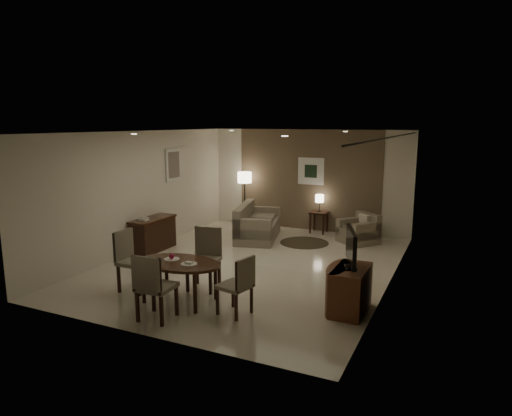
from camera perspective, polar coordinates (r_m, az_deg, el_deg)
The scene contains 31 objects.
room_shell at distance 9.52m, azimuth 0.51°, elevation 1.39°, with size 5.50×7.00×2.70m.
taupe_accent at distance 12.36m, azimuth 6.46°, elevation 3.47°, with size 3.96×0.03×2.70m, color brown.
curtain_wall at distance 8.38m, azimuth 16.24°, elevation -0.52°, with size 0.08×6.70×2.58m, color #BEB594, non-canonical shape.
curtain_rod at distance 8.24m, azimuth 16.72°, elevation 8.52°, with size 0.03×0.03×6.80m, color black.
art_back_frame at distance 12.28m, azimuth 6.89°, elevation 4.59°, with size 0.72×0.03×0.72m, color silver.
art_back_canvas at distance 12.26m, azimuth 6.87°, elevation 4.58°, with size 0.34×0.01×0.34m, color black.
art_left_frame at distance 11.49m, azimuth -10.28°, elevation 5.34°, with size 0.03×0.60×0.80m, color silver.
art_left_canvas at distance 11.49m, azimuth -10.22°, elevation 5.34°, with size 0.01×0.46×0.64m, color gray.
downlight_nl at distance 8.26m, azimuth -15.01°, elevation 8.92°, with size 0.10×0.10×0.01m, color white.
downlight_nr at distance 6.82m, azimuth 3.61°, elevation 8.96°, with size 0.10×0.10×0.01m, color white.
downlight_fl at distance 11.27m, azimuth -3.06°, elevation 9.64°, with size 0.10×0.10×0.01m, color white.
downlight_fr at distance 10.25m, azimuth 11.08°, elevation 9.36°, with size 0.10×0.10×0.01m, color white.
console_desk at distance 10.65m, azimuth -12.72°, elevation -3.23°, with size 0.48×1.20×0.75m, color #442A16, non-canonical shape.
telephone at distance 10.33m, azimuth -13.83°, elevation -1.29°, with size 0.20×0.14×0.09m, color white, non-canonical shape.
tv_cabinet at distance 7.27m, azimuth 11.75°, elevation -9.98°, with size 0.48×0.90×0.70m, color brown, non-canonical shape.
flat_tv at distance 7.07m, azimuth 11.79°, elevation -4.87°, with size 0.06×0.88×0.60m, color black, non-canonical shape.
dining_table at distance 7.62m, azimuth -9.50°, elevation -9.06°, with size 1.42×0.89×0.67m, color #442A16, non-canonical shape.
chair_near at distance 6.97m, azimuth -12.32°, elevation -9.50°, with size 0.50×0.50×1.02m, color gray, non-canonical shape.
chair_far at distance 8.03m, azimuth -6.61°, elevation -6.44°, with size 0.51×0.51×1.06m, color gray, non-canonical shape.
chair_left at distance 8.20m, azimuth -14.80°, elevation -6.43°, with size 0.51×0.51×1.05m, color gray, non-canonical shape.
chair_right at distance 7.01m, azimuth -2.71°, elevation -9.60°, with size 0.45×0.45×0.92m, color gray, non-canonical shape.
plate_a at distance 7.65m, azimuth -10.48°, elevation -6.32°, with size 0.26×0.26×0.02m, color white.
plate_b at distance 7.35m, azimuth -8.37°, elevation -6.95°, with size 0.26×0.26×0.02m, color white.
fruit_apple at distance 7.63m, azimuth -10.50°, elevation -5.94°, with size 0.09×0.09×0.09m, color #B41443.
napkin at distance 7.34m, azimuth -8.38°, elevation -6.78°, with size 0.12×0.08×0.03m, color white.
round_rug at distance 11.17m, azimuth 6.05°, elevation -4.32°, with size 1.17×1.17×0.01m, color #3B3321.
sofa at distance 11.43m, azimuth 0.25°, elevation -1.74°, with size 0.91×1.81×0.85m, color gray, non-canonical shape.
armchair at distance 11.30m, azimuth 12.65°, elevation -2.52°, with size 0.80×0.76×0.71m, color gray, non-canonical shape.
side_table at distance 12.17m, azimuth 7.85°, elevation -1.77°, with size 0.44×0.44×0.57m, color black, non-canonical shape.
table_lamp at distance 12.09m, azimuth 7.94°, elevation 0.72°, with size 0.22×0.22×0.50m, color #FFEAC1, non-canonical shape.
floor_lamp at distance 12.76m, azimuth -1.43°, elevation 1.10°, with size 0.39×0.39×1.52m, color #FFE5B7, non-canonical shape.
Camera 1 is at (3.89, -8.15, 2.89)m, focal length 32.00 mm.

